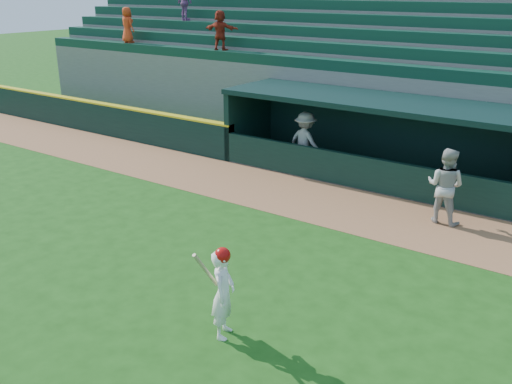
{
  "coord_description": "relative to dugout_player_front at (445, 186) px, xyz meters",
  "views": [
    {
      "loc": [
        6.87,
        -8.12,
        5.64
      ],
      "look_at": [
        0.0,
        1.6,
        1.3
      ],
      "focal_mm": 40.0,
      "sensor_mm": 36.0,
      "label": 1
    }
  ],
  "objects": [
    {
      "name": "batter_at_plate",
      "position": [
        -1.42,
        -7.05,
        -0.13
      ],
      "size": [
        0.57,
        0.82,
        1.66
      ],
      "color": "white",
      "rests_on": "ground"
    },
    {
      "name": "wall_stripe_left",
      "position": [
        -15.28,
        1.13,
        0.27
      ],
      "size": [
        15.5,
        0.32,
        0.06
      ],
      "primitive_type": "cube",
      "color": "yellow",
      "rests_on": "field_wall_left"
    },
    {
      "name": "stands",
      "position": [
        -3.05,
        7.15,
        1.44
      ],
      "size": [
        34.5,
        6.26,
        7.6
      ],
      "color": "slate",
      "rests_on": "ground"
    },
    {
      "name": "ground",
      "position": [
        -3.03,
        -5.42,
        -0.96
      ],
      "size": [
        120.0,
        120.0,
        0.0
      ],
      "primitive_type": "plane",
      "color": "#1A4A12",
      "rests_on": "ground"
    },
    {
      "name": "dugout",
      "position": [
        -3.03,
        2.58,
        0.4
      ],
      "size": [
        9.4,
        2.8,
        2.46
      ],
      "color": "slate",
      "rests_on": "ground"
    },
    {
      "name": "warning_track",
      "position": [
        -3.03,
        -0.52,
        -0.96
      ],
      "size": [
        40.0,
        3.0,
        0.01
      ],
      "primitive_type": "cube",
      "color": "#945F3B",
      "rests_on": "ground"
    },
    {
      "name": "dugout_player_front",
      "position": [
        0.0,
        0.0,
        0.0
      ],
      "size": [
        0.98,
        0.78,
        1.92
      ],
      "primitive_type": "imported",
      "rotation": [
        0.0,
        0.0,
        3.08
      ],
      "color": "#A9A9A4",
      "rests_on": "ground"
    },
    {
      "name": "field_wall_left",
      "position": [
        -15.28,
        1.13,
        -0.36
      ],
      "size": [
        15.5,
        0.3,
        1.2
      ],
      "primitive_type": "cube",
      "color": "black",
      "rests_on": "ground"
    },
    {
      "name": "dugout_player_inside",
      "position": [
        -5.0,
        1.67,
        -0.01
      ],
      "size": [
        1.33,
        0.91,
        1.9
      ],
      "primitive_type": "imported",
      "rotation": [
        0.0,
        0.0,
        2.97
      ],
      "color": "#9C9C97",
      "rests_on": "ground"
    }
  ]
}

